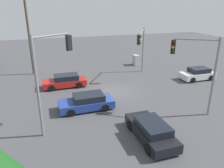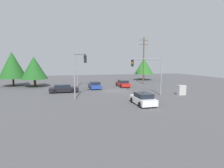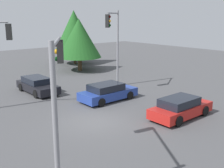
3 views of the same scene
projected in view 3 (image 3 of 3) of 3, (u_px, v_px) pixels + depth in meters
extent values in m
plane|color=#4C4C4F|center=(95.00, 122.00, 17.43)|extent=(80.00, 80.00, 0.00)
cube|color=#233D93|center=(108.00, 94.00, 21.80)|extent=(1.93, 4.60, 0.64)
cube|color=black|center=(106.00, 87.00, 21.51)|extent=(1.70, 2.53, 0.52)
cylinder|color=black|center=(114.00, 91.00, 23.42)|extent=(0.22, 0.64, 0.64)
cylinder|color=black|center=(130.00, 95.00, 22.06)|extent=(0.22, 0.64, 0.64)
cylinder|color=black|center=(86.00, 97.00, 21.61)|extent=(0.22, 0.64, 0.64)
cylinder|color=black|center=(101.00, 102.00, 20.26)|extent=(0.22, 0.64, 0.64)
cube|color=black|center=(38.00, 87.00, 23.91)|extent=(4.64, 1.84, 0.63)
cube|color=black|center=(36.00, 80.00, 23.94)|extent=(2.55, 1.62, 0.50)
cylinder|color=black|center=(55.00, 90.00, 23.44)|extent=(0.68, 0.22, 0.68)
cylinder|color=black|center=(36.00, 94.00, 22.33)|extent=(0.68, 0.22, 0.68)
cylinder|color=black|center=(40.00, 84.00, 25.56)|extent=(0.68, 0.22, 0.68)
cylinder|color=black|center=(21.00, 87.00, 24.45)|extent=(0.68, 0.22, 0.68)
cube|color=red|center=(181.00, 110.00, 18.11)|extent=(1.82, 4.58, 0.63)
cube|color=black|center=(179.00, 102.00, 17.83)|extent=(1.60, 2.52, 0.53)
cylinder|color=black|center=(183.00, 105.00, 19.69)|extent=(0.22, 0.67, 0.67)
cylinder|color=black|center=(205.00, 111.00, 18.41)|extent=(0.22, 0.67, 0.67)
cylinder|color=black|center=(156.00, 114.00, 17.90)|extent=(0.22, 0.67, 0.67)
cylinder|color=black|center=(178.00, 121.00, 16.62)|extent=(0.22, 0.67, 0.67)
cube|color=black|center=(9.00, 32.00, 18.25)|extent=(0.42, 0.44, 1.05)
sphere|color=#360503|center=(9.00, 27.00, 18.34)|extent=(0.22, 0.22, 0.22)
sphere|color=orange|center=(9.00, 32.00, 18.42)|extent=(0.22, 0.22, 0.22)
sphere|color=black|center=(10.00, 37.00, 18.50)|extent=(0.22, 0.22, 0.22)
cylinder|color=gray|center=(56.00, 130.00, 8.97)|extent=(0.18, 0.18, 5.71)
cylinder|color=gray|center=(56.00, 42.00, 10.47)|extent=(3.73, 2.52, 0.12)
cube|color=black|center=(60.00, 52.00, 12.73)|extent=(0.44, 0.42, 1.05)
sphere|color=#360503|center=(56.00, 44.00, 12.63)|extent=(0.22, 0.22, 0.22)
sphere|color=orange|center=(56.00, 52.00, 12.71)|extent=(0.22, 0.22, 0.22)
sphere|color=black|center=(57.00, 59.00, 12.79)|extent=(0.22, 0.22, 0.22)
cylinder|color=gray|center=(118.00, 49.00, 25.62)|extent=(0.18, 0.18, 6.87)
cylinder|color=gray|center=(113.00, 13.00, 23.62)|extent=(1.49, 2.39, 0.12)
cube|color=black|center=(108.00, 21.00, 22.52)|extent=(0.41, 0.44, 1.05)
sphere|color=#360503|center=(110.00, 17.00, 22.38)|extent=(0.22, 0.22, 0.22)
sphere|color=orange|center=(110.00, 21.00, 22.46)|extent=(0.22, 0.22, 0.22)
sphere|color=black|center=(110.00, 25.00, 22.54)|extent=(0.22, 0.22, 0.22)
cylinder|color=#4C3823|center=(80.00, 64.00, 33.41)|extent=(0.48, 0.48, 1.61)
cone|color=#1E561E|center=(79.00, 38.00, 32.68)|extent=(5.13, 5.13, 4.50)
cylinder|color=#4C3823|center=(75.00, 58.00, 38.24)|extent=(0.38, 0.38, 1.66)
cone|color=#1E561E|center=(74.00, 31.00, 37.39)|extent=(5.41, 5.41, 5.46)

